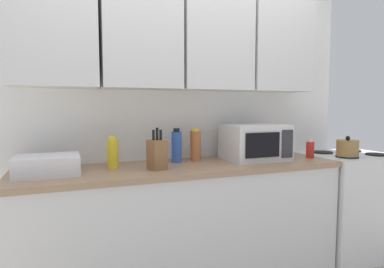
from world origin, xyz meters
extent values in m
cube|color=white|center=(0.00, 0.03, 1.30)|extent=(3.21, 0.06, 2.60)
cube|color=silver|center=(-0.87, -0.15, 1.83)|extent=(0.55, 0.33, 0.75)
cube|color=silver|center=(-0.29, -0.15, 1.83)|extent=(0.55, 0.33, 0.75)
cube|color=silver|center=(0.29, -0.15, 1.83)|extent=(0.55, 0.33, 0.75)
cube|color=silver|center=(0.87, -0.15, 1.83)|extent=(0.55, 0.33, 0.75)
cube|color=silver|center=(0.00, -0.30, 0.43)|extent=(2.31, 0.60, 0.86)
cube|color=#9E7A5B|center=(0.00, -0.30, 0.88)|extent=(2.34, 0.63, 0.04)
cube|color=silver|center=(1.56, -0.32, 0.45)|extent=(0.76, 0.64, 0.90)
cylinder|color=black|center=(1.39, -0.46, 0.91)|extent=(0.18, 0.18, 0.01)
cylinder|color=black|center=(1.73, -0.46, 0.91)|extent=(0.18, 0.18, 0.01)
cylinder|color=black|center=(1.39, -0.18, 0.91)|extent=(0.18, 0.18, 0.01)
cylinder|color=black|center=(1.73, -0.18, 0.91)|extent=(0.18, 0.18, 0.01)
cylinder|color=olive|center=(1.39, -0.46, 0.98)|extent=(0.17, 0.17, 0.13)
sphere|color=black|center=(1.39, -0.46, 1.06)|extent=(0.04, 0.04, 0.04)
cube|color=silver|center=(0.60, -0.28, 1.04)|extent=(0.48, 0.36, 0.28)
cube|color=black|center=(0.55, -0.46, 1.04)|extent=(0.29, 0.01, 0.18)
cube|color=#2D2D33|center=(0.77, -0.46, 1.04)|extent=(0.10, 0.01, 0.21)
cube|color=silver|center=(-0.92, -0.30, 0.96)|extent=(0.38, 0.30, 0.12)
cube|color=brown|center=(-0.23, -0.39, 1.00)|extent=(0.12, 0.14, 0.20)
cylinder|color=black|center=(-0.26, -0.40, 1.13)|extent=(0.02, 0.02, 0.07)
cylinder|color=black|center=(-0.23, -0.40, 1.14)|extent=(0.02, 0.02, 0.08)
cylinder|color=black|center=(-0.21, -0.40, 1.13)|extent=(0.02, 0.02, 0.07)
cylinder|color=red|center=(1.07, -0.37, 0.97)|extent=(0.06, 0.06, 0.13)
cylinder|color=silver|center=(1.07, -0.37, 1.05)|extent=(0.05, 0.05, 0.02)
cylinder|color=#BC6638|center=(0.14, -0.15, 1.02)|extent=(0.08, 0.08, 0.23)
cylinder|color=yellow|center=(0.14, -0.15, 1.14)|extent=(0.06, 0.06, 0.02)
cylinder|color=#2D56B7|center=(-0.02, -0.17, 1.02)|extent=(0.08, 0.08, 0.23)
cylinder|color=black|center=(-0.02, -0.17, 1.15)|extent=(0.05, 0.05, 0.03)
cylinder|color=gold|center=(-0.51, -0.25, 1.00)|extent=(0.08, 0.08, 0.20)
cylinder|color=yellow|center=(-0.51, -0.25, 1.11)|extent=(0.04, 0.04, 0.03)
camera|label=1|loc=(-0.81, -2.51, 1.33)|focal=30.63mm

